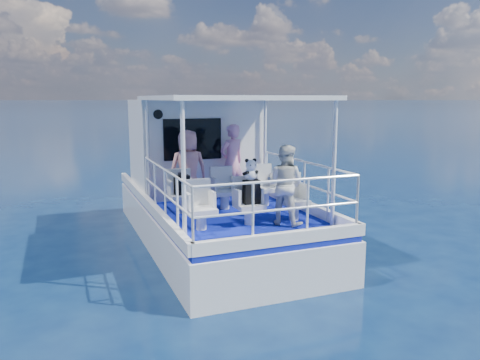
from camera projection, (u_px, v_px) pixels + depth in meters
name	position (u px, v px, depth m)	size (l,w,h in m)	color
ground	(228.00, 254.00, 9.56)	(2000.00, 2000.00, 0.00)	#081C3F
hull	(213.00, 240.00, 10.48)	(3.00, 7.00, 1.60)	white
deck	(213.00, 203.00, 10.33)	(2.90, 6.90, 0.10)	#091385
cabin	(195.00, 146.00, 11.33)	(2.85, 2.00, 2.20)	white
canopy	(231.00, 98.00, 8.84)	(3.00, 3.20, 0.08)	white
canopy_posts	(232.00, 158.00, 8.99)	(2.77, 2.97, 2.20)	white
railings	(239.00, 192.00, 8.80)	(2.84, 3.59, 1.00)	white
seat_port_fwd	(182.00, 203.00, 9.23)	(0.48, 0.46, 0.38)	silver
seat_center_fwd	(225.00, 200.00, 9.56)	(0.48, 0.46, 0.38)	silver
seat_stbd_fwd	(265.00, 196.00, 9.89)	(0.48, 0.46, 0.38)	silver
seat_port_aft	(201.00, 219.00, 8.04)	(0.48, 0.46, 0.38)	silver
seat_center_aft	(249.00, 214.00, 8.37)	(0.48, 0.46, 0.38)	silver
seat_stbd_aft	(294.00, 210.00, 8.70)	(0.48, 0.46, 0.38)	silver
passenger_port_fwd	(188.00, 169.00, 9.55)	(0.60, 0.43, 1.61)	tan
passenger_stbd_fwd	(232.00, 162.00, 10.42)	(0.61, 0.40, 1.67)	pink
passenger_stbd_aft	(285.00, 185.00, 8.31)	(0.70, 0.54, 1.44)	silver
backpack_port	(182.00, 185.00, 9.10)	(0.29, 0.16, 0.38)	black
backpack_center	(251.00, 192.00, 8.30)	(0.28, 0.16, 0.43)	black
compact_camera	(181.00, 174.00, 9.06)	(0.10, 0.06, 0.06)	black
panda	(251.00, 169.00, 8.24)	(0.25, 0.21, 0.38)	white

